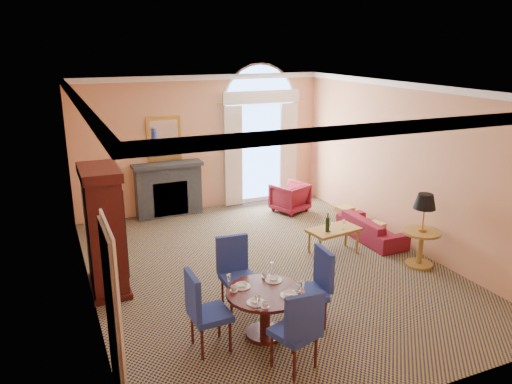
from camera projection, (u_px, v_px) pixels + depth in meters
name	position (u px, v px, depth m)	size (l,w,h in m)	color
ground	(267.00, 268.00, 9.01)	(7.50, 7.50, 0.00)	#14153F
room_envelope	(251.00, 125.00, 8.86)	(6.04, 7.52, 3.45)	#E39C6C
armoire	(104.00, 232.00, 7.97)	(0.59, 1.05, 2.07)	#39100C
dining_table	(265.00, 302.00, 6.81)	(1.08, 1.08, 0.88)	#39100C
dining_chair_north	(235.00, 268.00, 7.57)	(0.51, 0.53, 1.11)	navy
dining_chair_south	(299.00, 327.00, 6.00)	(0.63, 0.63, 1.11)	navy
dining_chair_east	(316.00, 282.00, 7.12)	(0.63, 0.63, 1.11)	navy
dining_chair_west	(202.00, 307.00, 6.45)	(0.53, 0.52, 1.11)	navy
sofa	(371.00, 228.00, 10.26)	(1.68, 0.66, 0.49)	maroon
armchair	(290.00, 197.00, 11.95)	(0.74, 0.76, 0.69)	maroon
coffee_table	(334.00, 231.00, 9.52)	(1.05, 0.68, 0.87)	olive
side_table	(423.00, 222.00, 8.88)	(0.67, 0.67, 1.34)	olive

